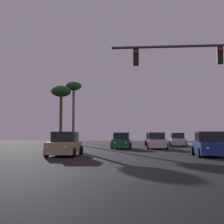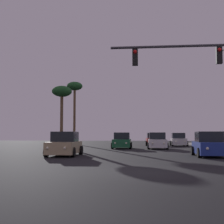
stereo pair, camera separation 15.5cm
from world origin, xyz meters
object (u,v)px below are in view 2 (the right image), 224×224
car_red (153,140)px  car_white (157,141)px  car_blue (209,145)px  car_silver (178,140)px  car_tan (65,145)px  car_green (122,141)px  palm_tree_mid (62,94)px  palm_tree_far (75,90)px

car_red → car_white: 9.13m
car_blue → car_silver: 19.33m
car_tan → car_white: bearing=-124.0°
car_white → car_green: 3.70m
car_tan → palm_tree_mid: size_ratio=0.59×
car_blue → car_tan: bearing=2.9°
car_white → car_silver: (3.11, 8.50, 0.00)m
car_red → palm_tree_far: palm_tree_far is taller
car_silver → car_white: bearing=71.6°
car_green → palm_tree_mid: (-7.52, 3.69, 5.59)m
car_red → palm_tree_far: size_ratio=0.45×
car_red → car_silver: 3.26m
car_red → car_white: bearing=88.5°
car_silver → palm_tree_mid: bearing=18.6°
car_silver → car_tan: bearing=64.5°
car_silver → palm_tree_mid: 15.96m
car_silver → car_green: bearing=51.5°
palm_tree_far → car_green: bearing=-59.2°
car_white → palm_tree_far: 19.93m
car_white → palm_tree_mid: bearing=-19.9°
car_white → palm_tree_far: palm_tree_far is taller
car_tan → car_green: bearing=-107.8°
car_blue → car_silver: (0.14, 19.33, 0.00)m
car_white → car_green: same height
car_red → palm_tree_mid: palm_tree_mid is taller
car_red → car_silver: (3.19, -0.63, 0.00)m
car_green → palm_tree_far: palm_tree_far is taller
car_blue → palm_tree_far: 30.00m
car_white → car_blue: same height
car_green → car_silver: size_ratio=1.00×
car_green → palm_tree_far: 17.63m
car_red → car_green: 9.38m
car_silver → palm_tree_far: palm_tree_far is taller
car_silver → palm_tree_far: bearing=-19.0°
car_red → car_green: bearing=65.4°
car_tan → palm_tree_far: (-4.88, 25.21, 7.54)m
car_tan → car_blue: bearing=179.4°
car_blue → car_green: 13.11m
car_red → car_green: same height
palm_tree_mid → car_red: bearing=24.1°
car_blue → palm_tree_mid: bearing=-45.0°
car_green → palm_tree_far: bearing=-59.8°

